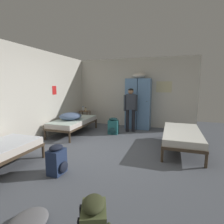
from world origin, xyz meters
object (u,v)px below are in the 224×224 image
object	(u,v)px
bed_left_rear	(73,122)
lotion_bottle	(86,109)
water_bottle	(83,109)
locker_bank	(138,103)
shelf_unit	(85,116)
bedding_heap	(70,116)
backpack_teal	(113,126)
bed_right	(182,135)
person_traveler	(131,106)
clothes_pile_grey	(28,222)
backpack_navy	(57,160)

from	to	relation	value
bed_left_rear	lotion_bottle	xyz separation A→B (m)	(-0.18, 1.26, 0.26)
water_bottle	bed_left_rear	bearing A→B (deg)	-75.96
locker_bank	water_bottle	world-z (taller)	locker_bank
shelf_unit	water_bottle	size ratio (longest dim) A/B	2.99
water_bottle	bedding_heap	bearing A→B (deg)	-78.61
backpack_teal	water_bottle	bearing A→B (deg)	149.15
shelf_unit	water_bottle	world-z (taller)	water_bottle
bed_left_rear	bed_right	xyz separation A→B (m)	(3.38, -0.45, 0.00)
bed_left_rear	locker_bank	bearing A→B (deg)	36.18
shelf_unit	bed_right	world-z (taller)	shelf_unit
locker_bank	bedding_heap	distance (m)	2.51
bed_right	backpack_teal	distance (m)	2.23
person_traveler	clothes_pile_grey	distance (m)	4.56
bed_right	clothes_pile_grey	xyz separation A→B (m)	(-1.79, -3.22, -0.32)
locker_bank	shelf_unit	distance (m)	2.27
shelf_unit	bedding_heap	world-z (taller)	bedding_heap
lotion_bottle	backpack_teal	xyz separation A→B (m)	(1.48, -0.91, -0.38)
water_bottle	backpack_teal	xyz separation A→B (m)	(1.63, -0.97, -0.40)
bedding_heap	backpack_teal	xyz separation A→B (m)	(1.34, 0.44, -0.34)
clothes_pile_grey	locker_bank	bearing A→B (deg)	86.24
clothes_pile_grey	shelf_unit	bearing A→B (deg)	110.40
lotion_bottle	clothes_pile_grey	size ratio (longest dim) A/B	0.30
shelf_unit	backpack_teal	distance (m)	1.82
bed_right	lotion_bottle	world-z (taller)	lotion_bottle
water_bottle	lotion_bottle	world-z (taller)	water_bottle
locker_bank	clothes_pile_grey	size ratio (longest dim) A/B	4.07
bedding_heap	shelf_unit	bearing A→B (deg)	98.37
person_traveler	lotion_bottle	distance (m)	2.02
shelf_unit	backpack_navy	distance (m)	4.05
locker_bank	backpack_navy	distance (m)	4.05
person_traveler	backpack_teal	distance (m)	0.93
lotion_bottle	bedding_heap	bearing A→B (deg)	-84.30
shelf_unit	bedding_heap	bearing A→B (deg)	-81.63
locker_bank	clothes_pile_grey	xyz separation A→B (m)	(-0.33, -5.08, -0.91)
lotion_bottle	bed_right	bearing A→B (deg)	-25.57
bed_right	shelf_unit	bearing A→B (deg)	154.35
bedding_heap	person_traveler	bearing A→B (deg)	26.76
bedding_heap	backpack_teal	size ratio (longest dim) A/B	1.39
lotion_bottle	backpack_navy	xyz separation A→B (m)	(1.34, -3.76, -0.38)
bedding_heap	backpack_teal	world-z (taller)	bedding_heap
shelf_unit	person_traveler	size ratio (longest dim) A/B	0.38
bed_left_rear	bedding_heap	size ratio (longest dim) A/B	2.49
shelf_unit	lotion_bottle	distance (m)	0.30
shelf_unit	clothes_pile_grey	xyz separation A→B (m)	(1.85, -4.96, -0.28)
backpack_teal	locker_bank	bearing A→B (deg)	59.43
backpack_navy	water_bottle	bearing A→B (deg)	111.30
water_bottle	person_traveler	bearing A→B (deg)	-13.43
backpack_navy	bed_left_rear	bearing A→B (deg)	114.88
bedding_heap	clothes_pile_grey	xyz separation A→B (m)	(1.64, -3.57, -0.54)
bed_left_rear	backpack_teal	bearing A→B (deg)	14.90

